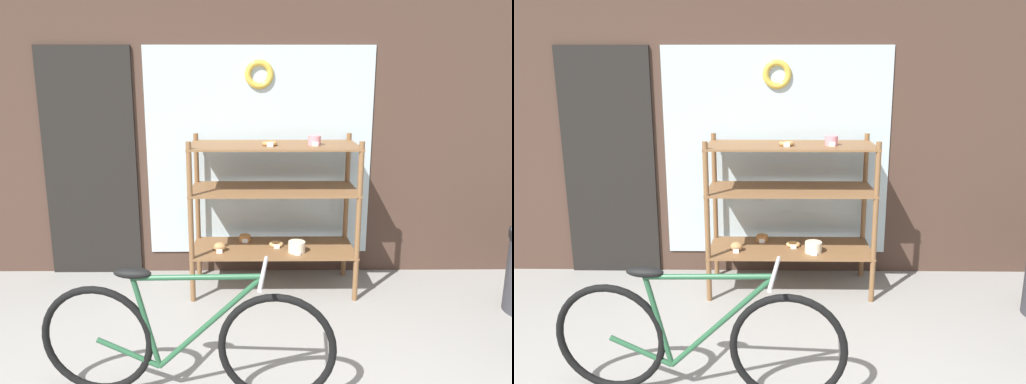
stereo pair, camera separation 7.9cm
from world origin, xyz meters
The scene contains 3 objects.
storefront_facade centered at (-0.04, 2.92, 1.62)m, with size 5.54×0.13×3.33m.
display_case centered at (0.32, 2.49, 0.80)m, with size 1.40×0.58×1.36m.
bicycle centered at (-0.26, 0.97, 0.36)m, with size 1.73×0.46×0.81m.
Camera 1 is at (0.13, -1.63, 1.88)m, focal length 35.00 mm.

